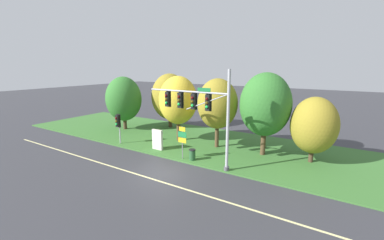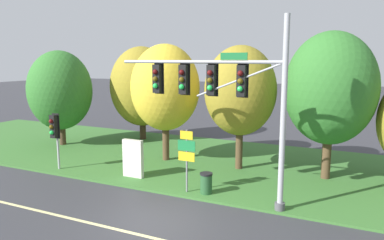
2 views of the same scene
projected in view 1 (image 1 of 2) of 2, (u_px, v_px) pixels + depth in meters
name	position (u px, v px, depth m)	size (l,w,h in m)	color
ground_plane	(161.00, 172.00, 19.17)	(160.00, 160.00, 0.00)	#333338
lane_stripe	(150.00, 178.00, 18.18)	(36.00, 0.16, 0.01)	beige
grass_verge	(213.00, 144.00, 25.94)	(48.00, 11.50, 0.10)	#386B2D
traffic_signal_mast	(200.00, 108.00, 19.59)	(7.36, 0.49, 7.49)	#9EA0A5
pedestrian_signal_near_kerb	(118.00, 123.00, 25.38)	(0.46, 0.55, 3.03)	#9EA0A5
route_sign_post	(182.00, 138.00, 21.33)	(0.84, 0.08, 2.82)	slate
tree_nearest_road	(124.00, 99.00, 31.09)	(4.28, 4.28, 6.43)	#423021
tree_left_of_mast	(170.00, 97.00, 32.19)	(4.60, 4.60, 6.76)	#423021
tree_behind_signpost	(178.00, 100.00, 26.22)	(3.95, 3.95, 6.71)	#4C3823
tree_mid_verge	(218.00, 104.00, 24.02)	(3.78, 3.78, 6.58)	#4C3823
tree_tall_centre	(265.00, 105.00, 21.84)	(4.35, 4.35, 7.19)	#4C3823
tree_right_far	(314.00, 125.00, 20.37)	(3.64, 3.64, 5.35)	#423021
info_kiosk	(157.00, 140.00, 23.93)	(1.10, 0.24, 1.90)	beige
trash_bin	(192.00, 155.00, 21.31)	(0.56, 0.56, 0.93)	#234C28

